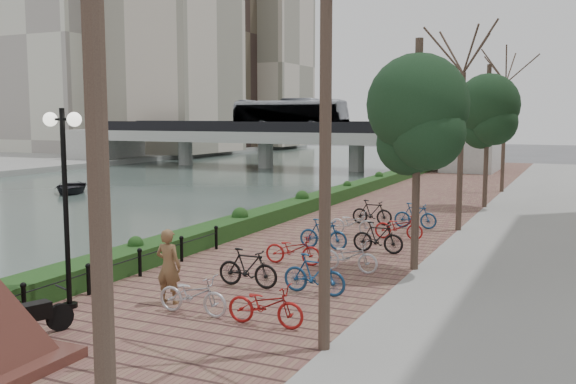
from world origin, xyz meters
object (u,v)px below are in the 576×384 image
Objects in this scene: lamppost at (64,164)px; pedestrian at (169,266)px; motorcycle at (29,315)px; boat at (71,187)px.

pedestrian is (1.86, 1.26, -2.42)m from lamppost.
lamppost reaches higher than motorcycle.
lamppost is 27.63m from boat.
lamppost is 2.58× the size of pedestrian.
pedestrian is at bearing -73.32° from boat.
motorcycle is 29.34m from boat.
pedestrian reaches higher than boat.
pedestrian reaches higher than motorcycle.
boat is at bearing 153.05° from motorcycle.
pedestrian is (1.08, 3.15, 0.41)m from motorcycle.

